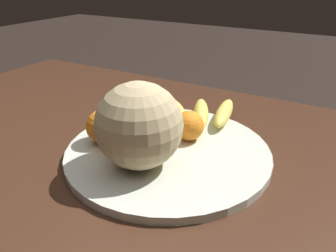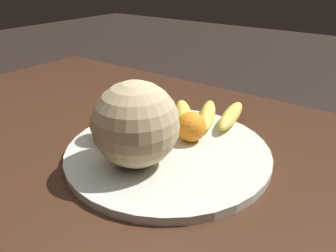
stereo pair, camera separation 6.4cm
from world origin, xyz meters
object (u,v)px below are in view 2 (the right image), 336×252
at_px(orange_back_left, 191,127).
at_px(produce_tag, 150,141).
at_px(orange_front_right, 106,123).
at_px(orange_back_right, 124,113).
at_px(banana_bunch, 183,116).
at_px(kitchen_table, 143,191).
at_px(orange_front_left, 145,104).
at_px(orange_mid_center, 137,120).
at_px(melon, 136,124).
at_px(fruit_bowl, 168,151).

xyz_separation_m(orange_back_left, produce_tag, (-0.07, -0.06, -0.03)).
distance_m(orange_front_right, produce_tag, 0.10).
bearing_deg(orange_back_right, banana_bunch, 39.24).
relative_size(kitchen_table, banana_bunch, 5.43).
bearing_deg(orange_front_left, banana_bunch, 13.70).
relative_size(kitchen_table, orange_mid_center, 24.49).
bearing_deg(banana_bunch, melon, 148.69).
distance_m(fruit_bowl, orange_mid_center, 0.10).
height_order(orange_front_left, orange_back_left, same).
relative_size(orange_front_left, produce_tag, 0.76).
relative_size(melon, banana_bunch, 0.56).
bearing_deg(banana_bunch, orange_front_right, 112.37).
bearing_deg(melon, orange_front_left, 126.01).
relative_size(fruit_bowl, orange_mid_center, 6.57).
distance_m(kitchen_table, orange_front_right, 0.17).
xyz_separation_m(melon, orange_back_right, (-0.13, 0.11, -0.05)).
bearing_deg(orange_mid_center, melon, -49.45).
bearing_deg(fruit_bowl, orange_back_left, 71.57).
xyz_separation_m(kitchen_table, produce_tag, (-0.00, 0.03, 0.11)).
xyz_separation_m(orange_front_left, orange_front_right, (0.01, -0.14, 0.00)).
bearing_deg(kitchen_table, fruit_bowl, 35.18).
xyz_separation_m(kitchen_table, orange_back_left, (0.06, 0.09, 0.14)).
relative_size(banana_bunch, orange_back_right, 4.77).
distance_m(orange_front_left, produce_tag, 0.13).
xyz_separation_m(orange_front_right, orange_back_left, (0.15, 0.10, -0.00)).
bearing_deg(produce_tag, banana_bunch, 122.81).
bearing_deg(kitchen_table, orange_back_right, 149.53).
bearing_deg(banana_bunch, fruit_bowl, 160.43).
distance_m(orange_back_right, produce_tag, 0.11).
xyz_separation_m(orange_front_right, produce_tag, (0.08, 0.04, -0.03)).
height_order(fruit_bowl, melon, melon).
bearing_deg(fruit_bowl, melon, -101.48).
relative_size(melon, produce_tag, 1.89).
bearing_deg(orange_back_left, orange_mid_center, -160.31).
bearing_deg(orange_front_right, orange_back_left, 33.88).
xyz_separation_m(banana_bunch, orange_mid_center, (-0.05, -0.10, 0.01)).
distance_m(fruit_bowl, melon, 0.12).
bearing_deg(orange_mid_center, orange_front_right, -120.71).
relative_size(orange_front_left, orange_back_right, 1.07).
bearing_deg(kitchen_table, produce_tag, 96.77).
relative_size(orange_mid_center, orange_back_right, 1.06).
bearing_deg(orange_front_right, orange_back_right, 104.83).
bearing_deg(orange_front_right, orange_front_left, 94.03).
distance_m(melon, orange_front_right, 0.13).
bearing_deg(banana_bunch, orange_front_left, 64.80).
bearing_deg(orange_front_right, melon, -16.23).
height_order(orange_front_right, orange_back_left, orange_front_right).
xyz_separation_m(kitchen_table, orange_front_left, (-0.09, 0.13, 0.14)).
relative_size(kitchen_table, fruit_bowl, 3.73).
distance_m(orange_mid_center, orange_back_left, 0.12).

